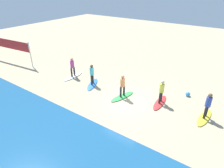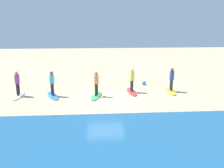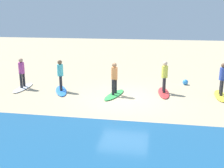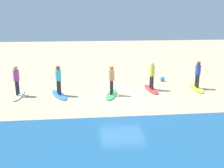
# 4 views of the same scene
# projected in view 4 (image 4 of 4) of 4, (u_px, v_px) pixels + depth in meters

# --- Properties ---
(ground_plane) EXTENTS (60.00, 60.00, 0.00)m
(ground_plane) POSITION_uv_depth(u_px,v_px,m) (122.00, 97.00, 14.73)
(ground_plane) COLOR tan
(surfboard_yellow) EXTENTS (0.74, 2.14, 0.09)m
(surfboard_yellow) POSITION_uv_depth(u_px,v_px,m) (196.00, 88.00, 16.29)
(surfboard_yellow) COLOR yellow
(surfboard_yellow) RESTS_ON ground
(surfer_yellow) EXTENTS (0.32, 0.46, 1.64)m
(surfer_yellow) POSITION_uv_depth(u_px,v_px,m) (198.00, 72.00, 16.03)
(surfer_yellow) COLOR #232328
(surfer_yellow) RESTS_ON surfboard_yellow
(surfboard_red) EXTENTS (0.70, 2.13, 0.09)m
(surfboard_red) POSITION_uv_depth(u_px,v_px,m) (151.00, 89.00, 16.02)
(surfboard_red) COLOR red
(surfboard_red) RESTS_ON ground
(surfer_red) EXTENTS (0.32, 0.46, 1.64)m
(surfer_red) POSITION_uv_depth(u_px,v_px,m) (152.00, 73.00, 15.76)
(surfer_red) COLOR #232328
(surfer_red) RESTS_ON surfboard_red
(surfboard_green) EXTENTS (1.08, 2.17, 0.09)m
(surfboard_green) POSITION_uv_depth(u_px,v_px,m) (112.00, 94.00, 15.00)
(surfboard_green) COLOR green
(surfboard_green) RESTS_ON ground
(surfer_green) EXTENTS (0.32, 0.45, 1.64)m
(surfer_green) POSITION_uv_depth(u_px,v_px,m) (112.00, 78.00, 14.74)
(surfer_green) COLOR #232328
(surfer_green) RESTS_ON surfboard_green
(surfboard_blue) EXTENTS (1.34, 2.15, 0.09)m
(surfboard_blue) POSITION_uv_depth(u_px,v_px,m) (59.00, 95.00, 14.93)
(surfboard_blue) COLOR blue
(surfboard_blue) RESTS_ON ground
(surfer_blue) EXTENTS (0.32, 0.43, 1.64)m
(surfer_blue) POSITION_uv_depth(u_px,v_px,m) (58.00, 78.00, 14.67)
(surfer_blue) COLOR #232328
(surfer_blue) RESTS_ON surfboard_blue
(surfboard_white) EXTENTS (0.60, 2.11, 0.09)m
(surfboard_white) POSITION_uv_depth(u_px,v_px,m) (18.00, 95.00, 14.88)
(surfboard_white) COLOR white
(surfboard_white) RESTS_ON ground
(surfer_white) EXTENTS (0.32, 0.46, 1.64)m
(surfer_white) POSITION_uv_depth(u_px,v_px,m) (16.00, 78.00, 14.62)
(surfer_white) COLOR #232328
(surfer_white) RESTS_ON surfboard_white
(beach_ball) EXTENTS (0.32, 0.32, 0.32)m
(beach_ball) POSITION_uv_depth(u_px,v_px,m) (162.00, 79.00, 18.07)
(beach_ball) COLOR #338CE5
(beach_ball) RESTS_ON ground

